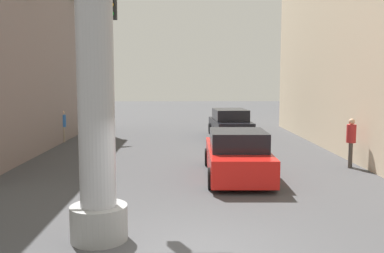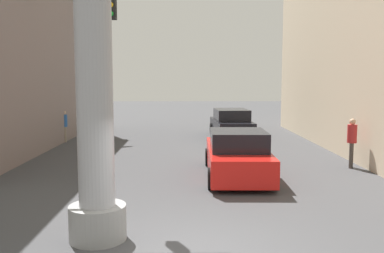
# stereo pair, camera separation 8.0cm
# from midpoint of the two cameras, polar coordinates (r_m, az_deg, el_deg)

# --- Properties ---
(ground_plane) EXTENTS (90.33, 90.33, 0.00)m
(ground_plane) POSITION_cam_midpoint_polar(r_m,az_deg,el_deg) (17.83, -0.04, -4.02)
(ground_plane) COLOR #424244
(car_lead) EXTENTS (2.10, 4.99, 1.56)m
(car_lead) POSITION_cam_midpoint_polar(r_m,az_deg,el_deg) (14.18, 6.21, -3.86)
(car_lead) COLOR black
(car_lead) RESTS_ON ground
(car_far) EXTENTS (2.23, 4.51, 1.56)m
(car_far) POSITION_cam_midpoint_polar(r_m,az_deg,el_deg) (23.78, 5.36, 0.34)
(car_far) COLOR black
(car_far) RESTS_ON ground
(palm_tree_far_right) EXTENTS (2.39, 2.32, 9.13)m
(palm_tree_far_right) POSITION_cam_midpoint_polar(r_m,az_deg,el_deg) (27.82, 15.05, 10.23)
(palm_tree_far_right) COLOR brown
(palm_tree_far_right) RESTS_ON ground
(palm_tree_far_left) EXTENTS (2.58, 2.69, 8.01)m
(palm_tree_far_left) POSITION_cam_midpoint_polar(r_m,az_deg,el_deg) (25.98, -15.33, 10.24)
(palm_tree_far_left) COLOR brown
(palm_tree_far_left) RESTS_ON ground
(palm_tree_mid_left) EXTENTS (2.90, 3.11, 7.29)m
(palm_tree_mid_left) POSITION_cam_midpoint_polar(r_m,az_deg,el_deg) (19.02, -23.01, 9.85)
(palm_tree_mid_left) COLOR brown
(palm_tree_mid_left) RESTS_ON ground
(pedestrian_mid_right) EXTENTS (0.45, 0.45, 1.79)m
(pedestrian_mid_right) POSITION_cam_midpoint_polar(r_m,az_deg,el_deg) (16.49, 20.67, -1.58)
(pedestrian_mid_right) COLOR #3F3833
(pedestrian_mid_right) RESTS_ON ground
(pedestrian_far_left) EXTENTS (0.47, 0.47, 1.62)m
(pedestrian_far_left) POSITION_cam_midpoint_polar(r_m,az_deg,el_deg) (22.82, -16.60, 0.37)
(pedestrian_far_left) COLOR gray
(pedestrian_far_left) RESTS_ON ground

